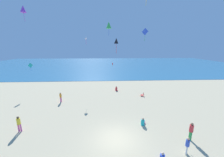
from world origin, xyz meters
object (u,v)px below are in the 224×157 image
object	(u,v)px
person_5	(143,122)
kite_green	(109,25)
kite_red	(113,64)
kite_blue	(145,32)
person_2	(19,123)
beach_chair_mid_beach	(143,95)
person_6	(191,130)
kite_purple	(23,9)
person_4	(187,145)
person_1	(61,97)
person_0	(116,89)
kite_black	(116,41)
kite_white	(86,38)
kite_teal	(30,65)

from	to	relation	value
person_5	kite_green	bearing A→B (deg)	74.17
kite_red	kite_green	world-z (taller)	kite_green
kite_blue	person_2	bearing A→B (deg)	-153.45
beach_chair_mid_beach	person_6	bearing A→B (deg)	116.95
person_5	person_2	bearing A→B (deg)	125.96
person_2	kite_green	size ratio (longest dim) A/B	1.03
person_2	kite_green	bearing A→B (deg)	-77.52
person_5	kite_purple	world-z (taller)	kite_purple
beach_chair_mid_beach	person_2	bearing A→B (deg)	50.64
person_4	kite_green	xyz separation A→B (m)	(-5.72, 7.92, 9.60)
person_1	person_2	size ratio (longest dim) A/B	0.90
person_6	kite_red	xyz separation A→B (m)	(-5.89, 19.08, 3.28)
person_1	kite_red	world-z (taller)	kite_red
person_0	kite_blue	distance (m)	11.30
person_0	person_2	size ratio (longest dim) A/B	0.50
beach_chair_mid_beach	person_1	distance (m)	12.92
person_0	kite_purple	xyz separation A→B (m)	(-12.49, -4.19, 12.44)
person_1	kite_red	size ratio (longest dim) A/B	1.60
person_6	kite_red	size ratio (longest dim) A/B	1.85
beach_chair_mid_beach	person_6	size ratio (longest dim) A/B	0.42
person_6	kite_black	bearing A→B (deg)	-36.67
kite_green	kite_purple	bearing A→B (deg)	165.02
kite_green	kite_black	bearing A→B (deg)	-53.29
person_1	person_2	distance (m)	7.09
person_2	kite_white	world-z (taller)	kite_white
kite_teal	person_2	bearing A→B (deg)	-68.07
kite_red	kite_teal	bearing A→B (deg)	-158.55
person_0	kite_black	size ratio (longest dim) A/B	0.48
person_6	kite_red	distance (m)	20.23
person_4	kite_purple	distance (m)	23.20
kite_white	kite_blue	bearing A→B (deg)	-39.00
person_5	kite_black	bearing A→B (deg)	75.55
person_1	kite_red	xyz separation A→B (m)	(8.21, 10.29, 3.41)
beach_chair_mid_beach	person_2	world-z (taller)	person_2
person_6	kite_black	world-z (taller)	kite_black
kite_white	kite_black	world-z (taller)	kite_white
person_2	beach_chair_mid_beach	bearing A→B (deg)	-74.06
person_2	person_5	distance (m)	12.24
person_1	person_6	world-z (taller)	person_6
person_2	kite_green	xyz separation A→B (m)	(8.78, 4.53, 9.50)
person_5	kite_white	size ratio (longest dim) A/B	0.53
person_5	kite_black	distance (m)	9.22
kite_white	kite_purple	distance (m)	10.11
beach_chair_mid_beach	kite_teal	bearing A→B (deg)	11.25
person_4	kite_blue	xyz separation A→B (m)	(-0.77, 10.25, 9.12)
person_6	kite_white	world-z (taller)	kite_white
kite_blue	kite_red	distance (m)	12.41
kite_red	kite_teal	xyz separation A→B (m)	(-14.49, -5.69, 0.60)
kite_black	kite_white	bearing A→B (deg)	114.46
person_2	kite_teal	xyz separation A→B (m)	(-4.63, 11.49, 3.91)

